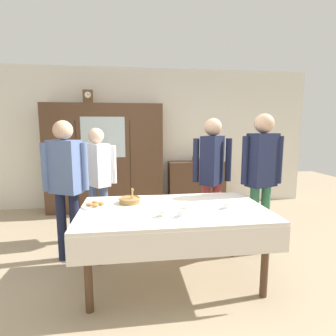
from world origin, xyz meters
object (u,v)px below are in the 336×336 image
(spoon_far_left, at_px, (171,205))
(spoon_far_right, at_px, (115,200))
(bread_basket, at_px, (130,200))
(tea_cup_center, at_px, (181,214))
(person_near_right_end, at_px, (212,169))
(person_by_cabinet, at_px, (262,169))
(dining_table, at_px, (174,218))
(person_beside_shelf, at_px, (66,177))
(book_stack, at_px, (197,159))
(tea_cup_far_right, at_px, (227,206))
(wall_cabinet, at_px, (105,158))
(tea_cup_near_right, at_px, (186,207))
(bookshelf_low, at_px, (196,184))
(tea_cup_back_edge, at_px, (163,214))
(person_behind_table_right, at_px, (98,173))
(mantel_clock, at_px, (88,97))
(pastry_plate, at_px, (95,205))

(spoon_far_left, bearing_deg, spoon_far_right, 153.87)
(bread_basket, bearing_deg, spoon_far_right, 139.69)
(tea_cup_center, relative_size, person_near_right_end, 0.08)
(tea_cup_center, relative_size, person_by_cabinet, 0.07)
(dining_table, height_order, tea_cup_center, tea_cup_center)
(person_beside_shelf, distance_m, person_by_cabinet, 2.34)
(book_stack, relative_size, tea_cup_far_right, 1.53)
(wall_cabinet, xyz_separation_m, person_beside_shelf, (-0.27, -1.96, 0.01))
(tea_cup_near_right, height_order, person_beside_shelf, person_beside_shelf)
(bookshelf_low, distance_m, spoon_far_left, 2.69)
(tea_cup_back_edge, xyz_separation_m, spoon_far_left, (0.13, 0.35, -0.02))
(person_behind_table_right, distance_m, person_near_right_end, 1.57)
(mantel_clock, bearing_deg, person_behind_table_right, -78.68)
(mantel_clock, bearing_deg, tea_cup_far_right, -57.63)
(tea_cup_far_right, distance_m, person_near_right_end, 0.94)
(bookshelf_low, bearing_deg, person_near_right_end, -97.53)
(dining_table, height_order, book_stack, book_stack)
(person_behind_table_right, bearing_deg, dining_table, -53.68)
(mantel_clock, height_order, bread_basket, mantel_clock)
(wall_cabinet, distance_m, tea_cup_far_right, 3.02)
(pastry_plate, bearing_deg, bookshelf_low, 55.65)
(pastry_plate, relative_size, spoon_far_left, 2.35)
(tea_cup_far_right, bearing_deg, person_near_right_end, 82.73)
(bread_basket, height_order, spoon_far_right, bread_basket)
(dining_table, distance_m, person_beside_shelf, 1.37)
(tea_cup_back_edge, distance_m, tea_cup_center, 0.16)
(bookshelf_low, xyz_separation_m, person_beside_shelf, (-2.05, -2.01, 0.56))
(tea_cup_back_edge, bearing_deg, pastry_plate, 147.76)
(dining_table, distance_m, bread_basket, 0.53)
(wall_cabinet, bearing_deg, book_stack, 1.63)
(wall_cabinet, distance_m, person_beside_shelf, 1.98)
(spoon_far_left, bearing_deg, mantel_clock, 115.02)
(spoon_far_left, height_order, person_near_right_end, person_near_right_end)
(book_stack, relative_size, person_near_right_end, 0.12)
(tea_cup_back_edge, relative_size, tea_cup_far_right, 1.00)
(person_behind_table_right, xyz_separation_m, person_near_right_end, (1.52, -0.37, 0.09))
(tea_cup_far_right, bearing_deg, wall_cabinet, 118.21)
(book_stack, xyz_separation_m, person_by_cabinet, (0.28, -2.15, 0.12))
(person_near_right_end, bearing_deg, dining_table, -127.70)
(bread_basket, relative_size, person_behind_table_right, 0.15)
(spoon_far_right, height_order, person_beside_shelf, person_beside_shelf)
(bread_basket, height_order, person_by_cabinet, person_by_cabinet)
(wall_cabinet, height_order, pastry_plate, wall_cabinet)
(bookshelf_low, bearing_deg, spoon_far_right, -123.76)
(tea_cup_near_right, relative_size, person_by_cabinet, 0.07)
(tea_cup_near_right, height_order, person_by_cabinet, person_by_cabinet)
(person_by_cabinet, bearing_deg, spoon_far_right, -177.59)
(tea_cup_back_edge, distance_m, bread_basket, 0.58)
(tea_cup_near_right, distance_m, spoon_far_right, 0.85)
(tea_cup_far_right, xyz_separation_m, person_near_right_end, (0.11, 0.90, 0.24))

